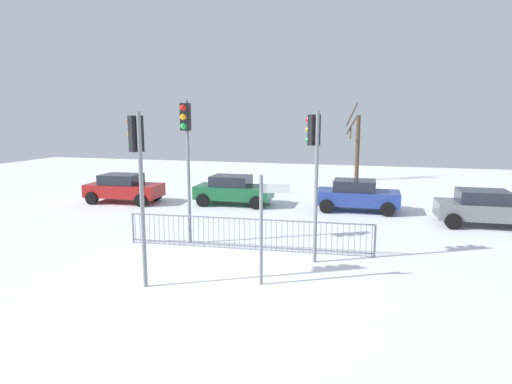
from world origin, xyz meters
TOP-DOWN VIEW (x-y plane):
  - ground_plane at (0.00, 0.00)m, footprint 60.00×60.00m
  - traffic_light_foreground_left at (2.23, 2.07)m, footprint 0.47×0.47m
  - traffic_light_mid_left at (-2.16, 2.76)m, footprint 0.34×0.57m
  - traffic_light_mid_right at (-1.78, -1.10)m, footprint 0.50×0.43m
  - direction_sign_post at (1.28, -0.22)m, footprint 0.76×0.27m
  - pedestrian_guard_railing at (-0.01, 2.66)m, footprint 8.27×0.58m
  - car_blue_near at (3.20, 9.93)m, footprint 3.82×1.95m
  - car_green_far at (-2.86, 9.85)m, footprint 3.85×2.02m
  - car_red_mid at (-8.50, 8.93)m, footprint 3.88×2.07m
  - car_grey_trailing at (8.34, 8.30)m, footprint 3.85×2.02m
  - bare_tree_left at (2.65, 20.47)m, footprint 0.99×1.41m

SIDE VIEW (x-z plane):
  - ground_plane at x=0.00m, z-range 0.00..0.00m
  - pedestrian_guard_railing at x=-0.01m, z-range 0.02..1.09m
  - car_blue_near at x=3.20m, z-range 0.03..1.50m
  - car_green_far at x=-2.86m, z-range 0.03..1.50m
  - car_red_mid at x=-8.50m, z-range 0.03..1.50m
  - car_grey_trailing at x=8.34m, z-range 0.03..1.50m
  - direction_sign_post at x=1.28m, z-range 0.18..3.10m
  - bare_tree_left at x=2.65m, z-range -0.24..5.12m
  - traffic_light_mid_right at x=-1.78m, z-range 1.05..5.57m
  - traffic_light_foreground_left at x=2.23m, z-range 1.06..5.61m
  - traffic_light_mid_left at x=-2.16m, z-range 1.14..6.07m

